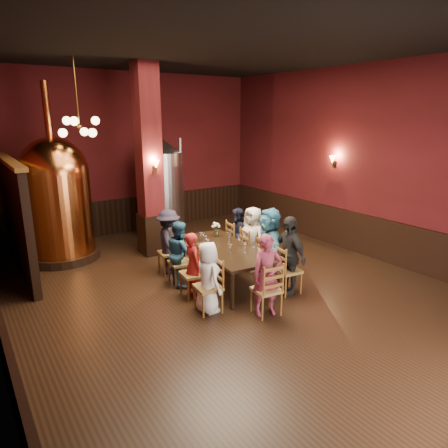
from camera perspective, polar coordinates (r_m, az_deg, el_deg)
room at (r=7.41m, az=0.32°, el=6.83°), size 10.00×10.02×4.50m
wainscot_right at (r=10.51m, az=18.41°, el=-1.16°), size 0.08×9.90×1.00m
wainscot_back at (r=12.10m, az=-13.11°, el=1.37°), size 7.90×0.08×1.00m
column at (r=9.71m, az=-10.68°, el=8.62°), size 0.58×0.58×4.50m
partition at (r=9.54m, az=-27.50°, el=0.58°), size 0.22×3.50×2.40m
pendant_cluster at (r=9.25m, az=-19.96°, el=12.94°), size 0.90×0.90×1.70m
sconce_wall at (r=10.63m, az=15.56°, el=8.62°), size 0.20×0.20×0.36m
sconce_column at (r=9.44m, az=-9.93°, el=8.16°), size 0.20×0.20×0.36m
dining_table at (r=8.12m, az=0.15°, el=-3.77°), size 1.29×2.50×0.75m
chair_0 at (r=7.02m, az=-2.30°, el=-8.96°), size 0.51×0.51×0.92m
person_0 at (r=6.95m, az=-2.31°, el=-7.63°), size 0.43×0.64×1.27m
chair_1 at (r=7.59m, az=-4.45°, el=-7.08°), size 0.51×0.51×0.92m
person_1 at (r=7.52m, az=-4.47°, el=-5.86°), size 0.35×0.49×1.26m
chair_2 at (r=8.16m, az=-6.26°, el=-5.47°), size 0.51×0.51×0.92m
person_2 at (r=8.09m, az=-6.30°, el=-4.14°), size 0.45×0.70×1.32m
chair_3 at (r=8.75m, az=-7.84°, el=-4.06°), size 0.51×0.51×0.92m
person_3 at (r=8.67m, az=-7.90°, el=-2.50°), size 0.75×1.02×1.42m
chair_4 at (r=7.83m, az=9.13°, el=-6.50°), size 0.51×0.51×0.92m
person_4 at (r=7.72m, az=9.23°, el=-4.40°), size 0.46×0.93×1.53m
chair_5 at (r=8.34m, az=6.42°, el=-5.01°), size 0.51×0.51×0.92m
person_5 at (r=8.24m, az=6.48°, el=-2.95°), size 0.98×1.50×1.55m
chair_6 at (r=8.86m, az=4.07°, el=-3.70°), size 0.51×0.51×0.92m
person_6 at (r=8.78m, az=4.10°, el=-2.13°), size 0.47×0.71×1.43m
chair_7 at (r=9.41m, az=1.96°, el=-2.51°), size 0.51×0.51×0.92m
person_7 at (r=9.36m, az=1.97°, el=-1.53°), size 0.46×0.67×1.26m
chair_8 at (r=6.97m, az=6.09°, el=-9.26°), size 0.51×0.51×0.92m
person_8 at (r=6.86m, az=6.15°, el=-7.29°), size 0.60×0.48×1.44m
copper_kettle at (r=10.04m, az=-22.77°, el=3.44°), size 1.77×1.77×4.06m
steel_vessel at (r=11.18m, az=-8.74°, el=5.03°), size 1.34×1.34×2.75m
rose_vase at (r=8.77m, az=-1.09°, el=-0.44°), size 0.19×0.19×0.32m
wine_glass_0 at (r=8.09m, az=-2.31°, el=-2.75°), size 0.07×0.07×0.17m
wine_glass_1 at (r=8.42m, az=0.79°, el=-2.01°), size 0.07×0.07×0.17m
wine_glass_2 at (r=8.29m, az=-2.60°, el=-2.32°), size 0.07×0.07×0.17m
wine_glass_3 at (r=7.78m, az=0.94°, el=-3.50°), size 0.07×0.07×0.17m
wine_glass_4 at (r=8.54m, az=-2.97°, el=-1.77°), size 0.07×0.07×0.17m
wine_glass_5 at (r=8.53m, az=0.64°, el=-1.78°), size 0.07×0.07×0.17m
wine_glass_6 at (r=8.17m, az=2.20°, el=-2.56°), size 0.07×0.07×0.17m
wine_glass_7 at (r=8.55m, az=-3.35°, el=-1.75°), size 0.07×0.07×0.17m
wine_glass_8 at (r=7.77m, az=3.07°, el=-3.54°), size 0.07×0.07×0.17m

